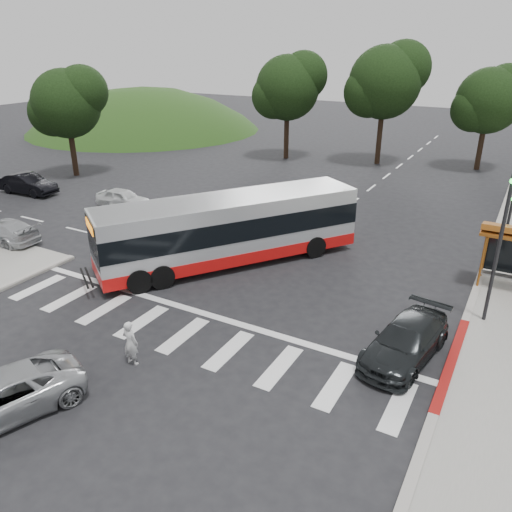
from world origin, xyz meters
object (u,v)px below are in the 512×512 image
Objects in this scene: transit_bus at (230,231)px; dark_sedan at (406,341)px; silver_suv_south at (0,396)px; pedestrian at (130,343)px.

transit_bus is 10.32m from dark_sedan.
transit_bus reaches higher than silver_suv_south.
transit_bus reaches higher than dark_sedan.
transit_bus is at bearing 110.17° from silver_suv_south.
dark_sedan is at bearing -149.63° from pedestrian.
pedestrian reaches higher than dark_sedan.
pedestrian is 4.08m from silver_suv_south.
transit_bus is 7.82× the size of pedestrian.
silver_suv_south is at bearing -128.84° from dark_sedan.
transit_bus is 12.57m from silver_suv_south.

